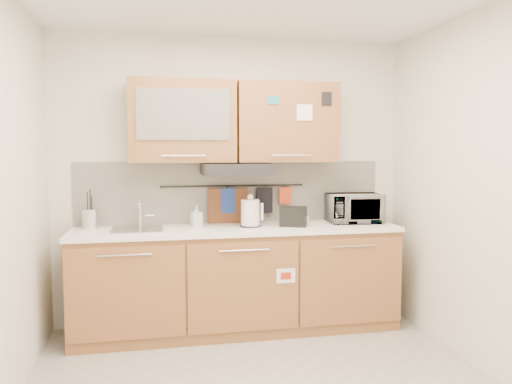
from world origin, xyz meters
name	(u,v)px	position (x,y,z in m)	size (l,w,h in m)	color
wall_back	(232,181)	(0.00, 1.50, 1.30)	(3.20, 3.20, 0.00)	silver
wall_right	(494,192)	(1.60, 0.00, 1.30)	(3.00, 3.00, 0.00)	silver
base_cabinet	(238,285)	(0.00, 1.19, 0.41)	(2.80, 0.64, 0.88)	#965B35
countertop	(238,229)	(0.00, 1.19, 0.90)	(2.82, 0.62, 0.04)	white
backsplash	(233,192)	(0.00, 1.49, 1.20)	(2.80, 0.02, 0.56)	silver
upper_cabinets	(235,122)	(0.00, 1.32, 1.83)	(1.82, 0.37, 0.70)	#965B35
range_hood	(237,169)	(0.00, 1.25, 1.42)	(0.60, 0.46, 0.10)	black
sink	(138,229)	(-0.85, 1.21, 0.92)	(0.42, 0.40, 0.26)	silver
utensil_rail	(233,186)	(0.00, 1.45, 1.26)	(0.02, 0.02, 1.30)	black
utensil_crock	(90,219)	(-1.24, 1.33, 1.01)	(0.17, 0.17, 0.34)	silver
kettle	(250,214)	(0.11, 1.19, 1.03)	(0.20, 0.18, 0.29)	silver
toaster	(293,216)	(0.48, 1.14, 1.01)	(0.26, 0.21, 0.17)	black
microwave	(354,208)	(1.10, 1.25, 1.05)	(0.48, 0.32, 0.26)	#999999
soap_bottle	(196,216)	(-0.35, 1.31, 1.01)	(0.08, 0.09, 0.19)	#999999
cutting_board	(228,213)	(-0.05, 1.44, 1.01)	(0.37, 0.03, 0.46)	brown
oven_mitt	(227,200)	(-0.06, 1.44, 1.13)	(0.13, 0.03, 0.22)	navy
dark_pouch	(264,200)	(0.29, 1.44, 1.12)	(0.15, 0.04, 0.23)	black
pot_holder	(285,195)	(0.49, 1.44, 1.17)	(0.12, 0.02, 0.15)	red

